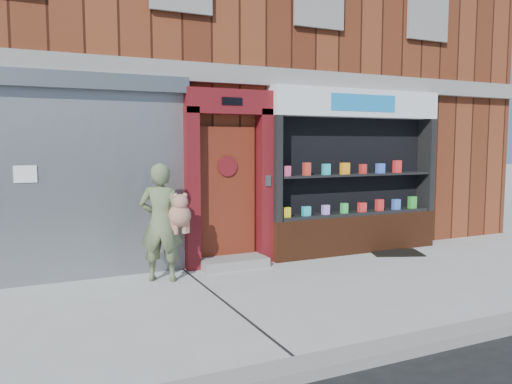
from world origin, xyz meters
TOP-DOWN VIEW (x-y plane):
  - ground at (0.00, 0.00)m, footprint 80.00×80.00m
  - curb at (0.00, -2.15)m, footprint 60.00×0.30m
  - building at (-0.00, 5.99)m, footprint 12.00×8.16m
  - shutter_bay at (-3.00, 1.93)m, footprint 3.10×0.30m
  - red_door_bay at (-0.75, 1.86)m, footprint 1.52×0.58m
  - pharmacy_bay at (1.75, 1.81)m, footprint 3.50×0.41m
  - woman at (-1.99, 1.37)m, footprint 0.81×0.66m
  - doormat at (2.37, 1.37)m, footprint 1.07×0.92m

SIDE VIEW (x-z plane):
  - ground at x=0.00m, z-range 0.00..0.00m
  - doormat at x=2.37m, z-range 0.00..0.02m
  - curb at x=0.00m, z-range 0.00..0.12m
  - woman at x=-1.99m, z-range 0.01..1.76m
  - pharmacy_bay at x=1.75m, z-range -0.13..2.87m
  - red_door_bay at x=-0.75m, z-range 0.01..2.91m
  - shutter_bay at x=-3.00m, z-range 0.20..3.24m
  - building at x=0.00m, z-range 0.00..8.00m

